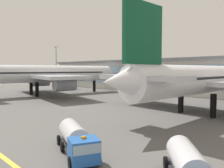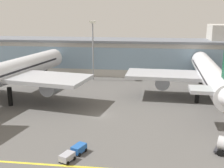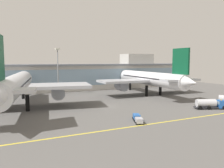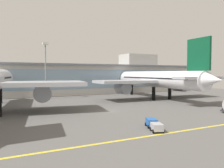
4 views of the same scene
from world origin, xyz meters
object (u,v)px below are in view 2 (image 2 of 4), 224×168
airliner_near_right (210,75)px  service_truck_far (74,152)px  airliner_near_left (6,74)px  apron_light_mast_west (93,41)px

airliner_near_right → service_truck_far: airliner_near_right is taller
airliner_near_left → airliner_near_right: 52.14m
service_truck_far → apron_light_mast_west: (-6.71, 51.74, 12.24)m
apron_light_mast_west → airliner_near_right: bearing=-27.5°
airliner_near_left → service_truck_far: bearing=-127.5°
service_truck_far → airliner_near_left: bearing=64.3°
airliner_near_left → apron_light_mast_west: bearing=-25.5°
airliner_near_right → airliner_near_left: bearing=100.2°
service_truck_far → apron_light_mast_west: size_ratio=0.30×
service_truck_far → airliner_near_right: bearing=-16.4°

